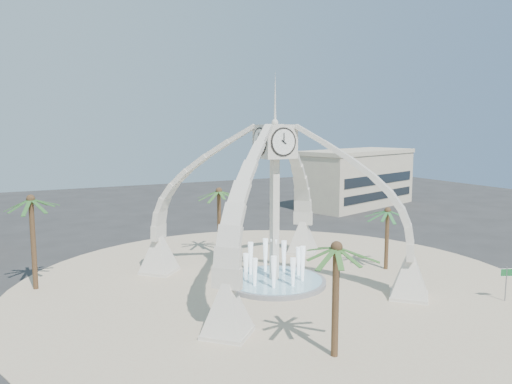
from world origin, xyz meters
name	(u,v)px	position (x,y,z in m)	size (l,w,h in m)	color
ground	(274,284)	(0.00, 0.00, 0.00)	(140.00, 140.00, 0.00)	#282828
plaza	(274,284)	(0.00, 0.00, 0.03)	(40.00, 40.00, 0.06)	#BDB08D
clock_tower	(275,202)	(0.00, 0.00, 6.49)	(17.94, 17.94, 16.30)	beige
fountain	(274,281)	(0.00, 0.00, 0.29)	(8.00, 8.00, 3.62)	gray
building_ne	(357,178)	(30.00, 28.00, 4.31)	(21.87, 14.17, 8.60)	beige
palm_east	(388,211)	(10.48, -0.81, 5.05)	(4.36, 4.36, 5.80)	brown
palm_west	(31,201)	(-16.56, 7.06, 6.76)	(4.56, 4.56, 7.63)	brown
palm_north	(219,192)	(-0.44, 9.88, 6.10)	(4.87, 4.87, 6.93)	brown
palm_south	(337,249)	(-3.10, -12.17, 5.88)	(4.11, 4.11, 6.72)	brown
street_sign	(506,277)	(12.53, -10.68, 1.79)	(0.86, 0.37, 2.50)	slate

